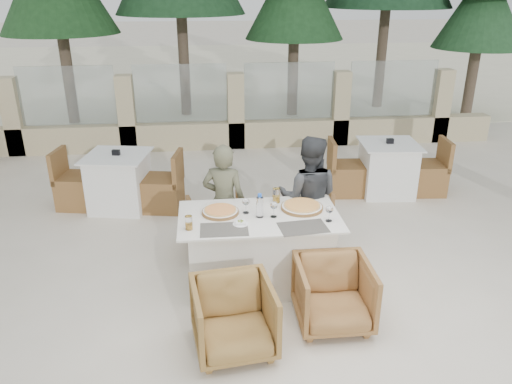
{
  "coord_description": "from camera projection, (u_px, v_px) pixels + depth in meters",
  "views": [
    {
      "loc": [
        -0.61,
        -4.37,
        2.9
      ],
      "look_at": [
        -0.1,
        0.38,
        0.9
      ],
      "focal_mm": 35.0,
      "sensor_mm": 36.0,
      "label": 1
    }
  ],
  "objects": [
    {
      "name": "diner_right",
      "position": [
        308.0,
        198.0,
        5.53
      ],
      "size": [
        0.8,
        0.7,
        1.41
      ],
      "primitive_type": "imported",
      "rotation": [
        0.0,
        0.0,
        2.87
      ],
      "color": "#383A3D",
      "rests_on": "ground"
    },
    {
      "name": "armchair_far_right",
      "position": [
        300.0,
        228.0,
        5.66
      ],
      "size": [
        0.9,
        0.92,
        0.67
      ],
      "primitive_type": "imported",
      "rotation": [
        0.0,
        0.0,
        2.83
      ],
      "color": "#996637",
      "rests_on": "ground"
    },
    {
      "name": "pine_far_right",
      "position": [
        482.0,
        16.0,
        10.83
      ],
      "size": [
        1.98,
        1.98,
        4.5
      ],
      "primitive_type": "cone",
      "color": "#224B27",
      "rests_on": "ground"
    },
    {
      "name": "water_bottle",
      "position": [
        260.0,
        205.0,
        4.88
      ],
      "size": [
        0.08,
        0.08,
        0.25
      ],
      "primitive_type": "cylinder",
      "rotation": [
        0.0,
        0.0,
        0.04
      ],
      "color": "#C2DCFF",
      "rests_on": "dining_table"
    },
    {
      "name": "olive_dish",
      "position": [
        241.0,
        222.0,
        4.76
      ],
      "size": [
        0.13,
        0.13,
        0.04
      ],
      "primitive_type": null,
      "rotation": [
        0.0,
        0.0,
        -0.24
      ],
      "color": "white",
      "rests_on": "dining_table"
    },
    {
      "name": "pizza_right",
      "position": [
        302.0,
        206.0,
        5.09
      ],
      "size": [
        0.45,
        0.45,
        0.06
      ],
      "primitive_type": "cylinder",
      "rotation": [
        0.0,
        0.0,
        0.04
      ],
      "color": "orange",
      "rests_on": "dining_table"
    },
    {
      "name": "diner_left",
      "position": [
        224.0,
        202.0,
        5.51
      ],
      "size": [
        0.56,
        0.44,
        1.33
      ],
      "primitive_type": "imported",
      "rotation": [
        0.0,
        0.0,
        2.85
      ],
      "color": "#5A5A41",
      "rests_on": "ground"
    },
    {
      "name": "dining_table",
      "position": [
        259.0,
        250.0,
        5.1
      ],
      "size": [
        1.6,
        0.9,
        0.77
      ],
      "primitive_type": null,
      "color": "silver",
      "rests_on": "ground"
    },
    {
      "name": "armchair_near_left",
      "position": [
        234.0,
        318.0,
        4.18
      ],
      "size": [
        0.74,
        0.76,
        0.62
      ],
      "primitive_type": "imported",
      "rotation": [
        0.0,
        0.0,
        0.12
      ],
      "color": "olive",
      "rests_on": "ground"
    },
    {
      "name": "sand_patch",
      "position": [
        218.0,
        70.0,
        18.02
      ],
      "size": [
        30.0,
        16.0,
        0.01
      ],
      "primitive_type": "cube",
      "color": "#F1EAC5",
      "rests_on": "ground"
    },
    {
      "name": "bg_table_a",
      "position": [
        119.0,
        182.0,
        6.85
      ],
      "size": [
        1.76,
        1.1,
        0.77
      ],
      "primitive_type": null,
      "rotation": [
        0.0,
        0.0,
        -0.18
      ],
      "color": "white",
      "rests_on": "ground"
    },
    {
      "name": "placemat_near_left",
      "position": [
        224.0,
        229.0,
        4.67
      ],
      "size": [
        0.46,
        0.31,
        0.0
      ],
      "primitive_type": "cube",
      "rotation": [
        0.0,
        0.0,
        -0.02
      ],
      "color": "#57534B",
      "rests_on": "dining_table"
    },
    {
      "name": "wine_glass_corner",
      "position": [
        329.0,
        212.0,
        4.8
      ],
      "size": [
        0.09,
        0.09,
        0.18
      ],
      "primitive_type": null,
      "rotation": [
        0.0,
        0.0,
        0.22
      ],
      "color": "white",
      "rests_on": "dining_table"
    },
    {
      "name": "armchair_near_right",
      "position": [
        333.0,
        294.0,
        4.5
      ],
      "size": [
        0.67,
        0.69,
        0.62
      ],
      "primitive_type": "imported",
      "rotation": [
        0.0,
        0.0,
        -0.01
      ],
      "color": "olive",
      "rests_on": "ground"
    },
    {
      "name": "wine_glass_near",
      "position": [
        274.0,
        208.0,
        4.89
      ],
      "size": [
        0.09,
        0.09,
        0.18
      ],
      "primitive_type": null,
      "rotation": [
        0.0,
        0.0,
        0.17
      ],
      "color": "silver",
      "rests_on": "dining_table"
    },
    {
      "name": "pizza_left",
      "position": [
        220.0,
        211.0,
        4.99
      ],
      "size": [
        0.48,
        0.48,
        0.05
      ],
      "primitive_type": "cylinder",
      "rotation": [
        0.0,
        0.0,
        -0.37
      ],
      "color": "orange",
      "rests_on": "dining_table"
    },
    {
      "name": "perimeter_wall_far",
      "position": [
        236.0,
        106.0,
        9.28
      ],
      "size": [
        10.0,
        0.34,
        1.6
      ],
      "primitive_type": null,
      "color": "#C1B288",
      "rests_on": "ground"
    },
    {
      "name": "beer_glass_right",
      "position": [
        276.0,
        195.0,
        5.22
      ],
      "size": [
        0.09,
        0.09,
        0.16
      ],
      "primitive_type": "cylinder",
      "rotation": [
        0.0,
        0.0,
        -0.2
      ],
      "color": "gold",
      "rests_on": "dining_table"
    },
    {
      "name": "armchair_far_left",
      "position": [
        219.0,
        224.0,
        5.81
      ],
      "size": [
        0.76,
        0.78,
        0.61
      ],
      "primitive_type": "imported",
      "rotation": [
        0.0,
        0.0,
        3.32
      ],
      "color": "brown",
      "rests_on": "ground"
    },
    {
      "name": "bg_table_b",
      "position": [
        387.0,
        168.0,
        7.34
      ],
      "size": [
        1.7,
        0.96,
        0.77
      ],
      "primitive_type": null,
      "rotation": [
        0.0,
        0.0,
        -0.08
      ],
      "color": "white",
      "rests_on": "ground"
    },
    {
      "name": "pine_centre",
      "position": [
        295.0,
        3.0,
        10.97
      ],
      "size": [
        2.2,
        2.2,
        5.0
      ],
      "primitive_type": "cone",
      "color": "#1F4822",
      "rests_on": "ground"
    },
    {
      "name": "wine_glass_centre",
      "position": [
        246.0,
        205.0,
        4.97
      ],
      "size": [
        0.08,
        0.08,
        0.18
      ],
      "primitive_type": null,
      "rotation": [
        0.0,
        0.0,
        -0.03
      ],
      "color": "white",
      "rests_on": "dining_table"
    },
    {
      "name": "ground",
      "position": [
        269.0,
        285.0,
        5.19
      ],
      "size": [
        80.0,
        80.0,
        0.0
      ],
      "primitive_type": "plane",
      "color": "beige",
      "rests_on": "ground"
    },
    {
      "name": "placemat_near_right",
      "position": [
        303.0,
        227.0,
        4.71
      ],
      "size": [
        0.48,
        0.34,
        0.0
      ],
      "primitive_type": "cube",
      "rotation": [
        0.0,
        0.0,
        0.1
      ],
      "color": "#504B45",
      "rests_on": "dining_table"
    },
    {
      "name": "beer_glass_left",
      "position": [
        189.0,
        223.0,
        4.65
      ],
      "size": [
        0.09,
        0.09,
        0.14
      ],
      "primitive_type": "cylinder",
      "rotation": [
        0.0,
        0.0,
        -0.3
      ],
      "color": "orange",
      "rests_on": "dining_table"
    }
  ]
}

